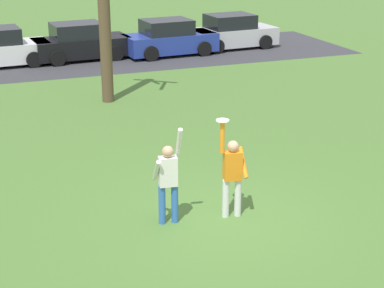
{
  "coord_description": "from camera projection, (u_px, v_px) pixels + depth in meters",
  "views": [
    {
      "loc": [
        -4.62,
        -10.51,
        5.78
      ],
      "look_at": [
        -0.42,
        0.6,
        1.47
      ],
      "focal_mm": 58.11,
      "sensor_mm": 36.0,
      "label": 1
    }
  ],
  "objects": [
    {
      "name": "bare_tree_tall",
      "position": [
        106.0,
        8.0,
        19.89
      ],
      "size": [
        1.82,
        2.57,
        6.93
      ],
      "color": "brown",
      "rests_on": "ground_plane"
    },
    {
      "name": "parked_car_black",
      "position": [
        80.0,
        43.0,
        26.95
      ],
      "size": [
        4.22,
        2.26,
        1.59
      ],
      "rotation": [
        0.0,
        0.0,
        0.07
      ],
      "color": "black",
      "rests_on": "ground_plane"
    },
    {
      "name": "person_catcher",
      "position": [
        232.0,
        172.0,
        12.52
      ],
      "size": [
        0.56,
        0.49,
        2.08
      ],
      "rotation": [
        0.0,
        0.0,
        3.01
      ],
      "color": "silver",
      "rests_on": "ground_plane"
    },
    {
      "name": "parking_strip",
      "position": [
        48.0,
        62.0,
        26.62
      ],
      "size": [
        27.56,
        6.4,
        0.01
      ],
      "primitive_type": "cube",
      "color": "#38383D",
      "rests_on": "ground_plane"
    },
    {
      "name": "parked_car_blue",
      "position": [
        169.0,
        39.0,
        27.86
      ],
      "size": [
        4.22,
        2.26,
        1.59
      ],
      "rotation": [
        0.0,
        0.0,
        0.07
      ],
      "color": "#233893",
      "rests_on": "ground_plane"
    },
    {
      "name": "parked_car_silver",
      "position": [
        232.0,
        33.0,
        29.37
      ],
      "size": [
        4.22,
        2.26,
        1.59
      ],
      "rotation": [
        0.0,
        0.0,
        0.07
      ],
      "color": "#BCBCC1",
      "rests_on": "ground_plane"
    },
    {
      "name": "ground_plane",
      "position": [
        222.0,
        218.0,
        12.75
      ],
      "size": [
        120.0,
        120.0,
        0.0
      ],
      "primitive_type": "plane",
      "color": "#4C7533"
    },
    {
      "name": "frisbee_disc",
      "position": [
        223.0,
        120.0,
        12.09
      ],
      "size": [
        0.26,
        0.26,
        0.02
      ],
      "primitive_type": "cylinder",
      "color": "white",
      "rests_on": "person_catcher"
    },
    {
      "name": "person_defender",
      "position": [
        168.0,
        178.0,
        12.24
      ],
      "size": [
        0.58,
        0.49,
        2.04
      ],
      "rotation": [
        0.0,
        0.0,
        6.15
      ],
      "color": "#3366B7",
      "rests_on": "ground_plane"
    }
  ]
}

